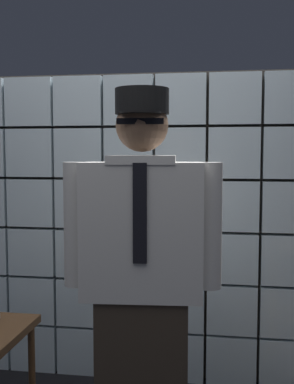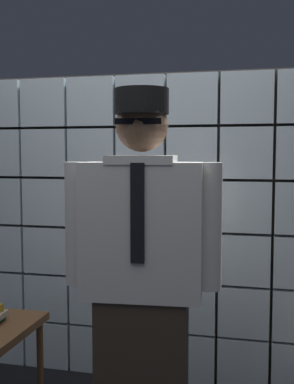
{
  "view_description": "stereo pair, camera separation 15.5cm",
  "coord_description": "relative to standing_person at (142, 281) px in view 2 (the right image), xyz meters",
  "views": [
    {
      "loc": [
        0.56,
        -1.68,
        1.43
      ],
      "look_at": [
        0.25,
        0.31,
        1.26
      ],
      "focal_mm": 44.84,
      "sensor_mm": 36.0,
      "label": 1
    },
    {
      "loc": [
        0.72,
        -1.65,
        1.43
      ],
      "look_at": [
        0.25,
        0.31,
        1.26
      ],
      "focal_mm": 44.84,
      "sensor_mm": 36.0,
      "label": 2
    }
  ],
  "objects": [
    {
      "name": "glass_block_wall",
      "position": [
        -0.24,
        0.94,
        0.07
      ],
      "size": [
        2.26,
        0.1,
        1.94
      ],
      "color": "silver",
      "rests_on": "ground"
    },
    {
      "name": "standing_person",
      "position": [
        0.0,
        0.0,
        0.0
      ],
      "size": [
        0.68,
        0.3,
        1.69
      ],
      "rotation": [
        0.0,
        0.0,
        0.08
      ],
      "color": "#382D23",
      "rests_on": "ground"
    }
  ]
}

